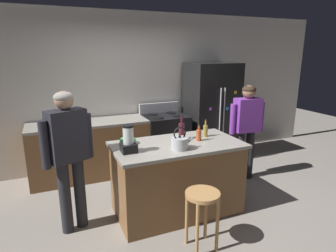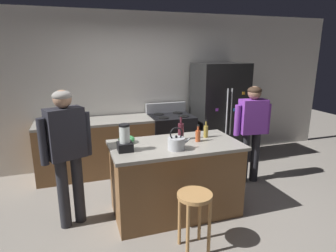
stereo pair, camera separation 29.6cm
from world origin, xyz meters
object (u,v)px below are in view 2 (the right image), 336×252
(blender_appliance, at_px, (125,140))
(mixing_bowl, at_px, (127,139))
(bottle_wine, at_px, (181,131))
(bottle_vinegar, at_px, (206,131))
(tea_kettle, at_px, (176,143))
(bar_stool, at_px, (194,206))
(bottle_cooking_sauce, at_px, (198,135))
(kitchen_island, at_px, (175,178))
(refrigerator, at_px, (219,113))
(stove_range, at_px, (171,140))
(person_by_sink_right, at_px, (252,125))
(person_by_island_left, at_px, (67,146))

(blender_appliance, bearing_deg, mixing_bowl, 76.64)
(bottle_wine, relative_size, mixing_bowl, 1.55)
(bottle_vinegar, relative_size, bottle_wine, 0.75)
(tea_kettle, bearing_deg, bar_stool, -90.06)
(bottle_vinegar, xyz_separation_m, bottle_wine, (-0.35, 0.01, 0.03))
(blender_appliance, height_order, bottle_cooking_sauce, blender_appliance)
(blender_appliance, bearing_deg, bottle_cooking_sauce, 4.04)
(kitchen_island, xyz_separation_m, bar_stool, (-0.07, -0.76, 0.03))
(kitchen_island, relative_size, refrigerator, 0.88)
(bottle_cooking_sauce, bearing_deg, blender_appliance, -175.96)
(refrigerator, height_order, bar_stool, refrigerator)
(kitchen_island, distance_m, bar_stool, 0.76)
(blender_appliance, relative_size, mixing_bowl, 1.56)
(stove_range, xyz_separation_m, tea_kettle, (-0.52, -1.73, 0.53))
(stove_range, distance_m, person_by_sink_right, 1.49)
(person_by_sink_right, relative_size, tea_kettle, 5.55)
(refrigerator, height_order, person_by_island_left, refrigerator)
(stove_range, height_order, person_by_island_left, person_by_island_left)
(stove_range, relative_size, person_by_sink_right, 0.72)
(kitchen_island, xyz_separation_m, person_by_island_left, (-1.27, 0.12, 0.52))
(stove_range, height_order, bottle_vinegar, bottle_vinegar)
(bottle_cooking_sauce, bearing_deg, bottle_vinegar, 37.54)
(bottle_vinegar, height_order, mixing_bowl, bottle_vinegar)
(stove_range, xyz_separation_m, bar_stool, (-0.52, -2.28, 0.03))
(bottle_vinegar, distance_m, tea_kettle, 0.63)
(bar_stool, relative_size, bottle_wine, 2.03)
(kitchen_island, height_order, person_by_sink_right, person_by_sink_right)
(bottle_cooking_sauce, bearing_deg, bottle_wine, 141.13)
(bar_stool, bearing_deg, blender_appliance, 129.76)
(bottle_vinegar, height_order, bottle_cooking_sauce, bottle_vinegar)
(kitchen_island, relative_size, tea_kettle, 5.83)
(person_by_sink_right, height_order, bottle_cooking_sauce, person_by_sink_right)
(blender_appliance, relative_size, tea_kettle, 1.15)
(stove_range, distance_m, person_by_island_left, 2.28)
(bottle_vinegar, distance_m, mixing_bowl, 1.04)
(tea_kettle, bearing_deg, kitchen_island, 72.19)
(person_by_island_left, relative_size, bottle_cooking_sauce, 7.54)
(bottle_wine, distance_m, mixing_bowl, 0.70)
(kitchen_island, bearing_deg, refrigerator, 47.08)
(refrigerator, distance_m, stove_range, 1.03)
(person_by_island_left, relative_size, mixing_bowl, 8.01)
(refrigerator, bearing_deg, stove_range, 178.49)
(refrigerator, relative_size, bottle_cooking_sauce, 8.46)
(bottle_wine, height_order, tea_kettle, bottle_wine)
(bottle_wine, bearing_deg, bottle_cooking_sauce, -38.87)
(bar_stool, distance_m, tea_kettle, 0.75)
(blender_appliance, height_order, bottle_wine, same)
(person_by_island_left, height_order, person_by_sink_right, person_by_island_left)
(person_by_sink_right, xyz_separation_m, bar_stool, (-1.49, -1.23, -0.42))
(stove_range, distance_m, tea_kettle, 1.88)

